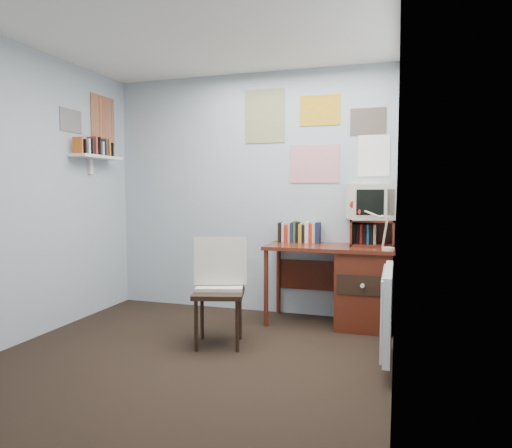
% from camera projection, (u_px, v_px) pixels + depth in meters
% --- Properties ---
extents(ground, '(3.50, 3.50, 0.00)m').
position_uv_depth(ground, '(172.00, 371.00, 3.25)').
color(ground, black).
rests_on(ground, ground).
extents(back_wall, '(3.00, 0.02, 2.50)m').
position_uv_depth(back_wall, '(249.00, 194.00, 4.82)').
color(back_wall, '#A7B4BF').
rests_on(back_wall, ground).
extents(left_wall, '(0.02, 3.50, 2.50)m').
position_uv_depth(left_wall, '(0.00, 195.00, 3.60)').
color(left_wall, '#A7B4BF').
rests_on(left_wall, ground).
extents(right_wall, '(0.02, 3.50, 2.50)m').
position_uv_depth(right_wall, '(396.00, 196.00, 2.71)').
color(right_wall, '#A7B4BF').
rests_on(right_wall, ground).
extents(ceiling, '(3.00, 3.50, 0.02)m').
position_uv_depth(ceiling, '(167.00, 10.00, 3.07)').
color(ceiling, white).
rests_on(ceiling, back_wall).
extents(desk, '(1.20, 0.55, 0.76)m').
position_uv_depth(desk, '(358.00, 284.00, 4.28)').
color(desk, '#521F12').
rests_on(desk, ground).
extents(desk_chair, '(0.54, 0.53, 0.87)m').
position_uv_depth(desk_chair, '(219.00, 293.00, 3.76)').
color(desk_chair, black).
rests_on(desk_chair, ground).
extents(desk_lamp, '(0.32, 0.29, 0.39)m').
position_uv_depth(desk_lamp, '(389.00, 229.00, 3.96)').
color(desk_lamp, red).
rests_on(desk_lamp, desk).
extents(tv_riser, '(0.40, 0.30, 0.25)m').
position_uv_depth(tv_riser, '(373.00, 233.00, 4.32)').
color(tv_riser, '#521F12').
rests_on(tv_riser, desk).
extents(crt_tv, '(0.47, 0.45, 0.36)m').
position_uv_depth(crt_tv, '(370.00, 200.00, 4.32)').
color(crt_tv, beige).
rests_on(crt_tv, tv_riser).
extents(book_row, '(0.60, 0.14, 0.22)m').
position_uv_depth(book_row, '(308.00, 232.00, 4.57)').
color(book_row, '#521F12').
rests_on(book_row, desk).
extents(radiator, '(0.09, 0.80, 0.60)m').
position_uv_depth(radiator, '(388.00, 310.00, 3.31)').
color(radiator, white).
rests_on(radiator, right_wall).
extents(wall_shelf, '(0.20, 0.62, 0.24)m').
position_uv_depth(wall_shelf, '(97.00, 157.00, 4.59)').
color(wall_shelf, white).
rests_on(wall_shelf, left_wall).
extents(posters_back, '(1.20, 0.01, 0.90)m').
position_uv_depth(posters_back, '(315.00, 134.00, 4.57)').
color(posters_back, white).
rests_on(posters_back, back_wall).
extents(posters_left, '(0.01, 0.70, 0.60)m').
position_uv_depth(posters_left, '(88.00, 119.00, 4.59)').
color(posters_left, white).
rests_on(posters_left, left_wall).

